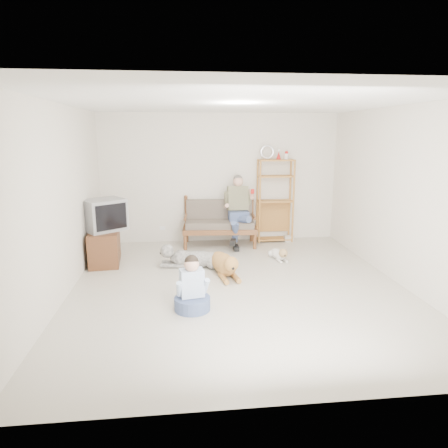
{
  "coord_description": "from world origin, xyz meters",
  "views": [
    {
      "loc": [
        -0.84,
        -5.67,
        2.28
      ],
      "look_at": [
        -0.11,
        1.0,
        0.76
      ],
      "focal_mm": 32.0,
      "sensor_mm": 36.0,
      "label": 1
    }
  ],
  "objects": [
    {
      "name": "golden_retriever",
      "position": [
        -0.15,
        0.6,
        0.17
      ],
      "size": [
        0.48,
        1.36,
        0.42
      ],
      "rotation": [
        0.0,
        0.0,
        0.15
      ],
      "color": "#C18943",
      "rests_on": "ground"
    },
    {
      "name": "wall_left",
      "position": [
        -2.5,
        0.0,
        1.35
      ],
      "size": [
        0.0,
        5.5,
        5.5
      ],
      "primitive_type": "plane",
      "rotation": [
        1.57,
        0.0,
        1.57
      ],
      "color": "beige",
      "rests_on": "ground"
    },
    {
      "name": "wall_right",
      "position": [
        2.5,
        0.0,
        1.35
      ],
      "size": [
        0.0,
        5.5,
        5.5
      ],
      "primitive_type": "plane",
      "rotation": [
        1.57,
        0.0,
        -1.57
      ],
      "color": "beige",
      "rests_on": "ground"
    },
    {
      "name": "book_stack",
      "position": [
        1.46,
        2.47,
        0.06
      ],
      "size": [
        0.2,
        0.15,
        0.12
      ],
      "primitive_type": "cube",
      "rotation": [
        0.0,
        0.0,
        0.03
      ],
      "color": "silver",
      "rests_on": "ground"
    },
    {
      "name": "wall_front",
      "position": [
        0.0,
        -2.75,
        1.35
      ],
      "size": [
        5.0,
        0.0,
        5.0
      ],
      "primitive_type": "plane",
      "rotation": [
        -1.57,
        0.0,
        0.0
      ],
      "color": "beige",
      "rests_on": "ground"
    },
    {
      "name": "man",
      "position": [
        0.31,
        2.2,
        0.67
      ],
      "size": [
        0.55,
        0.79,
        1.28
      ],
      "color": "#4D5C8E",
      "rests_on": "loveseat"
    },
    {
      "name": "floor",
      "position": [
        0.0,
        0.0,
        0.0
      ],
      "size": [
        5.5,
        5.5,
        0.0
      ],
      "primitive_type": "plane",
      "color": "beige",
      "rests_on": "ground"
    },
    {
      "name": "crt_tv",
      "position": [
        -2.2,
        1.43,
        0.88
      ],
      "size": [
        0.86,
        0.83,
        0.56
      ],
      "rotation": [
        0.0,
        0.0,
        -0.93
      ],
      "color": "gray",
      "rests_on": "tv_stand"
    },
    {
      "name": "wall_outlet",
      "position": [
        -1.25,
        2.73,
        0.3
      ],
      "size": [
        0.12,
        0.02,
        0.08
      ],
      "primitive_type": "cube",
      "color": "white",
      "rests_on": "ground"
    },
    {
      "name": "loveseat",
      "position": [
        -0.06,
        2.4,
        0.49
      ],
      "size": [
        1.54,
        0.8,
        0.95
      ],
      "rotation": [
        0.0,
        0.0,
        -0.07
      ],
      "color": "brown",
      "rests_on": "ground"
    },
    {
      "name": "terrier",
      "position": [
        0.94,
        1.23,
        0.11
      ],
      "size": [
        0.27,
        0.67,
        0.25
      ],
      "rotation": [
        0.0,
        0.0,
        0.17
      ],
      "color": "white",
      "rests_on": "ground"
    },
    {
      "name": "shaggy_dog",
      "position": [
        -0.71,
        1.02,
        0.16
      ],
      "size": [
        1.35,
        0.44,
        0.4
      ],
      "rotation": [
        0.0,
        0.0,
        -1.71
      ],
      "color": "beige",
      "rests_on": "ground"
    },
    {
      "name": "wall_back",
      "position": [
        0.0,
        2.75,
        1.35
      ],
      "size": [
        5.0,
        0.0,
        5.0
      ],
      "primitive_type": "plane",
      "rotation": [
        1.57,
        0.0,
        0.0
      ],
      "color": "beige",
      "rests_on": "ground"
    },
    {
      "name": "etagere",
      "position": [
        1.15,
        2.55,
        0.9
      ],
      "size": [
        0.78,
        0.34,
        2.06
      ],
      "color": "#A46E33",
      "rests_on": "ground"
    },
    {
      "name": "child",
      "position": [
        -0.72,
        -0.74,
        0.27
      ],
      "size": [
        0.48,
        0.48,
        0.75
      ],
      "rotation": [
        0.0,
        0.0,
        0.19
      ],
      "color": "#4D5C8E",
      "rests_on": "ground"
    },
    {
      "name": "tv_stand",
      "position": [
        -2.23,
        1.4,
        0.3
      ],
      "size": [
        0.58,
        0.94,
        0.6
      ],
      "rotation": [
        0.0,
        0.0,
        0.09
      ],
      "color": "brown",
      "rests_on": "ground"
    },
    {
      "name": "ceiling",
      "position": [
        0.0,
        0.0,
        2.7
      ],
      "size": [
        5.5,
        5.5,
        0.0
      ],
      "primitive_type": "plane",
      "rotation": [
        3.14,
        0.0,
        0.0
      ],
      "color": "white",
      "rests_on": "ground"
    }
  ]
}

